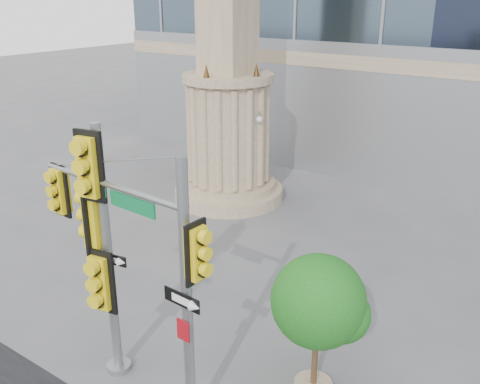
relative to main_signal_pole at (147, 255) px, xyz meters
The scene contains 5 objects.
ground 3.67m from the main_signal_pole, 75.26° to the left, with size 120.00×120.00×0.00m, color #545456.
monument 11.89m from the main_signal_pole, 118.98° to the left, with size 4.40×4.40×16.60m.
main_signal_pole is the anchor object (origin of this frame).
secondary_signal_pole 1.46m from the main_signal_pole, behind, with size 1.04×0.75×5.72m.
street_tree 3.67m from the main_signal_pole, 42.72° to the left, with size 2.01×1.96×3.13m.
Camera 1 is at (6.25, -7.53, 8.08)m, focal length 40.00 mm.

